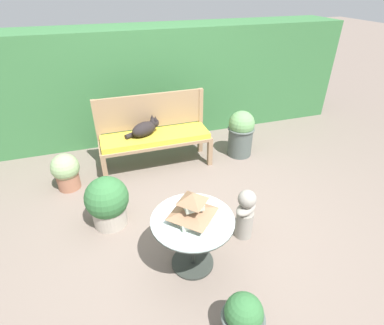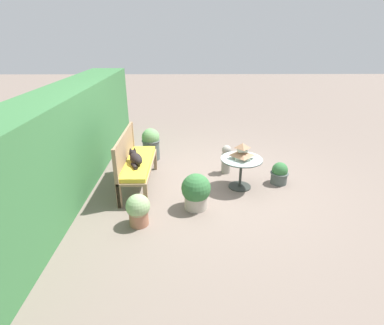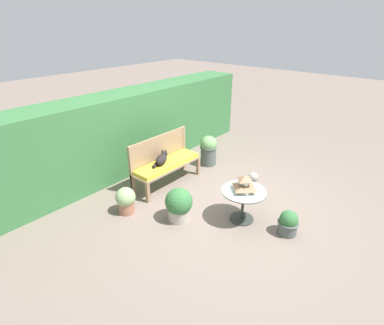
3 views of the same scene
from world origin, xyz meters
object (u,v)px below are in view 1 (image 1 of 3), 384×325
cat (145,128)px  patio_table (193,229)px  pagoda_birdhouse (193,208)px  potted_plant_table_near (243,318)px  potted_plant_path_edge (66,171)px  garden_bench (156,139)px  potted_plant_table_far (108,202)px  garden_bust (245,213)px  potted_plant_hedge_corner (241,133)px

cat → patio_table: cat is taller
patio_table → pagoda_birdhouse: 0.23m
potted_plant_table_near → potted_plant_path_edge: potted_plant_path_edge is taller
garden_bench → potted_plant_table_far: potted_plant_table_far is taller
potted_plant_path_edge → potted_plant_table_far: potted_plant_table_far is taller
garden_bust → potted_plant_hedge_corner: bearing=38.7°
potted_plant_hedge_corner → potted_plant_table_near: 2.61m
pagoda_birdhouse → potted_plant_path_edge: (-1.07, 1.56, -0.41)m
potted_plant_table_near → potted_plant_path_edge: size_ratio=0.85×
pagoda_birdhouse → potted_plant_hedge_corner: size_ratio=0.50×
potted_plant_table_near → garden_bench: bearing=91.9°
garden_bench → potted_plant_table_far: 1.19m
potted_plant_path_edge → potted_plant_table_near: bearing=-61.9°
pagoda_birdhouse → potted_plant_table_far: bearing=130.3°
cat → garden_bust: 1.71m
garden_bench → pagoda_birdhouse: pagoda_birdhouse is taller
pagoda_birdhouse → potted_plant_table_far: pagoda_birdhouse is taller
potted_plant_path_edge → potted_plant_hedge_corner: bearing=2.2°
patio_table → potted_plant_hedge_corner: size_ratio=1.05×
pagoda_birdhouse → garden_bench: bearing=88.1°
garden_bench → garden_bust: garden_bust is taller
cat → potted_plant_hedge_corner: 1.34m
garden_bench → cat: bearing=170.2°
garden_bench → potted_plant_path_edge: size_ratio=3.16×
garden_bench → potted_plant_table_far: size_ratio=2.62×
potted_plant_hedge_corner → potted_plant_table_far: bearing=-155.2°
pagoda_birdhouse → garden_bust: (0.59, 0.17, -0.36)m
cat → garden_bust: size_ratio=0.86×
potted_plant_hedge_corner → potted_plant_table_far: 2.10m
pagoda_birdhouse → potted_plant_table_far: 1.07m
potted_plant_hedge_corner → potted_plant_table_near: size_ratio=1.69×
patio_table → potted_plant_table_far: 1.01m
patio_table → pagoda_birdhouse: pagoda_birdhouse is taller
garden_bench → garden_bust: (0.53, -1.54, -0.12)m
patio_table → potted_plant_path_edge: bearing=124.5°
garden_bench → garden_bust: bearing=-71.0°
garden_bust → potted_plant_table_near: 0.99m
potted_plant_table_near → garden_bust: bearing=62.7°
pagoda_birdhouse → potted_plant_table_near: 0.85m
potted_plant_table_near → potted_plant_table_far: (-0.78, 1.47, 0.09)m
cat → potted_plant_table_far: bearing=-147.6°
patio_table → potted_plant_path_edge: (-1.07, 1.56, -0.18)m
cat → potted_plant_table_near: size_ratio=1.20×
potted_plant_table_near → potted_plant_table_far: 1.67m
pagoda_birdhouse → potted_plant_hedge_corner: (1.26, 1.65, -0.30)m
garden_bench → potted_plant_path_edge: bearing=-172.1°
garden_bench → cat: size_ratio=3.09×
pagoda_birdhouse → potted_plant_table_far: (-0.65, 0.76, -0.37)m
cat → potted_plant_table_near: bearing=-111.8°
potted_plant_hedge_corner → garden_bench: bearing=176.8°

